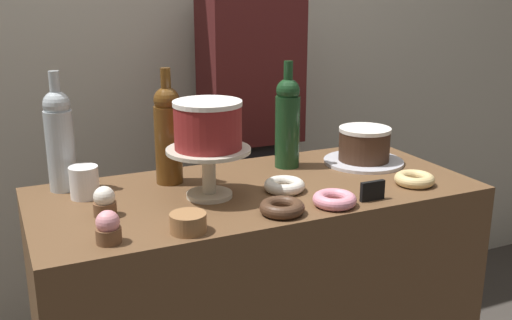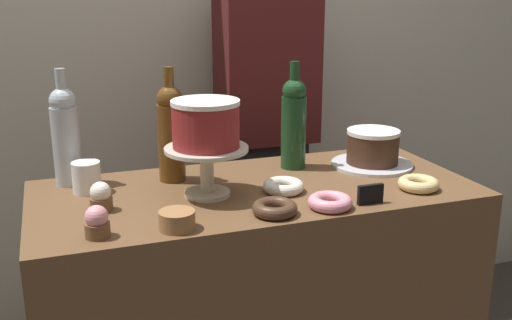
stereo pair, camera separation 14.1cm
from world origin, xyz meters
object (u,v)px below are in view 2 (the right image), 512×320
at_px(white_layer_cake, 206,124).
at_px(cake_stand_pedestal, 207,163).
at_px(wine_bottle_amber, 171,131).
at_px(cupcake_vanilla, 101,197).
at_px(donut_pink, 330,202).
at_px(barista_figure, 266,143).
at_px(cupcake_strawberry, 97,222).
at_px(coffee_cup_ceramic, 87,177).
at_px(wine_bottle_green, 294,122).
at_px(donut_sugar, 283,186).
at_px(donut_chocolate, 275,208).
at_px(donut_glazed, 418,184).
at_px(chocolate_round_cake, 373,146).
at_px(cookie_stack, 177,220).
at_px(price_sign_chalkboard, 370,194).
at_px(wine_bottle_clear, 66,134).

bearing_deg(white_layer_cake, cake_stand_pedestal, 14.04).
xyz_separation_m(wine_bottle_amber, cupcake_vanilla, (-0.22, -0.18, -0.11)).
xyz_separation_m(wine_bottle_amber, donut_pink, (0.33, -0.36, -0.13)).
bearing_deg(barista_figure, cupcake_strawberry, -130.63).
distance_m(donut_pink, coffee_cup_ceramic, 0.65).
distance_m(wine_bottle_green, donut_sugar, 0.27).
relative_size(donut_chocolate, donut_glazed, 1.00).
xyz_separation_m(chocolate_round_cake, donut_pink, (-0.29, -0.29, -0.05)).
bearing_deg(coffee_cup_ceramic, donut_chocolate, -37.35).
xyz_separation_m(cupcake_vanilla, donut_sugar, (0.48, -0.02, -0.02)).
xyz_separation_m(cake_stand_pedestal, coffee_cup_ceramic, (-0.30, 0.13, -0.05)).
distance_m(donut_chocolate, donut_pink, 0.15).
height_order(cupcake_strawberry, donut_sugar, cupcake_strawberry).
distance_m(coffee_cup_ceramic, barista_figure, 0.87).
bearing_deg(donut_glazed, cookie_stack, -175.40).
xyz_separation_m(donut_pink, price_sign_chalkboard, (0.11, -0.01, 0.01)).
height_order(price_sign_chalkboard, barista_figure, barista_figure).
bearing_deg(donut_chocolate, white_layer_cake, 122.40).
bearing_deg(donut_sugar, cake_stand_pedestal, 168.25).
height_order(cupcake_vanilla, coffee_cup_ceramic, coffee_cup_ceramic).
bearing_deg(donut_chocolate, cake_stand_pedestal, 122.40).
distance_m(donut_chocolate, donut_sugar, 0.17).
bearing_deg(coffee_cup_ceramic, price_sign_chalkboard, -26.24).
height_order(cake_stand_pedestal, wine_bottle_amber, wine_bottle_amber).
relative_size(cake_stand_pedestal, coffee_cup_ceramic, 2.60).
xyz_separation_m(donut_chocolate, donut_pink, (0.15, -0.01, 0.00)).
bearing_deg(chocolate_round_cake, donut_sugar, -158.87).
bearing_deg(cupcake_vanilla, cupcake_strawberry, -98.22).
xyz_separation_m(donut_pink, barista_figure, (0.14, 0.83, -0.06)).
bearing_deg(cake_stand_pedestal, wine_bottle_green, 27.15).
relative_size(wine_bottle_amber, cookie_stack, 3.87).
bearing_deg(cookie_stack, chocolate_round_cake, 23.44).
height_order(donut_chocolate, price_sign_chalkboard, price_sign_chalkboard).
relative_size(wine_bottle_clear, donut_pink, 2.91).
height_order(chocolate_round_cake, price_sign_chalkboard, chocolate_round_cake).
distance_m(cake_stand_pedestal, cookie_stack, 0.25).
xyz_separation_m(white_layer_cake, chocolate_round_cake, (0.55, 0.09, -0.13)).
xyz_separation_m(white_layer_cake, barista_figure, (0.40, 0.64, -0.24)).
bearing_deg(coffee_cup_ceramic, white_layer_cake, -23.72).
bearing_deg(cupcake_vanilla, cookie_stack, -49.72).
xyz_separation_m(cupcake_vanilla, donut_glazed, (0.84, -0.12, -0.02)).
xyz_separation_m(cupcake_vanilla, cupcake_strawberry, (-0.02, -0.17, 0.00)).
bearing_deg(price_sign_chalkboard, white_layer_cake, 151.83).
xyz_separation_m(white_layer_cake, cookie_stack, (-0.12, -0.20, -0.17)).
xyz_separation_m(chocolate_round_cake, wine_bottle_green, (-0.24, 0.07, 0.08)).
bearing_deg(donut_sugar, coffee_cup_ceramic, 160.89).
relative_size(donut_pink, price_sign_chalkboard, 1.60).
xyz_separation_m(wine_bottle_green, donut_glazed, (0.24, -0.31, -0.13)).
xyz_separation_m(wine_bottle_amber, cookie_stack, (-0.06, -0.36, -0.12)).
relative_size(white_layer_cake, cupcake_strawberry, 2.40).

